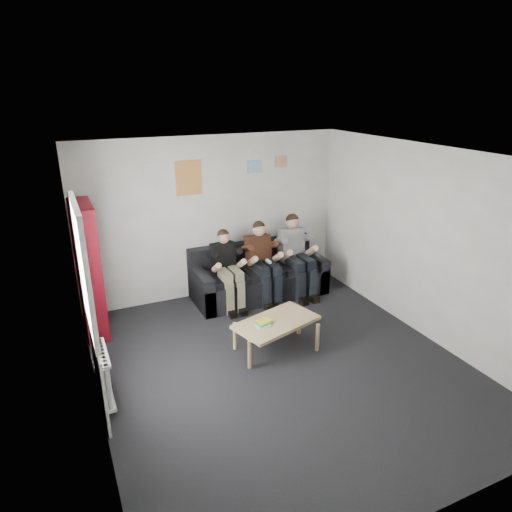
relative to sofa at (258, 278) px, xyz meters
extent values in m
plane|color=black|center=(-0.63, -2.07, -0.32)|extent=(5.00, 5.00, 0.00)
plane|color=silver|center=(-0.63, -2.07, 2.38)|extent=(5.00, 5.00, 0.00)
plane|color=silver|center=(-0.63, 0.43, 1.03)|extent=(4.50, 0.00, 4.50)
plane|color=silver|center=(-0.63, -4.57, 1.03)|extent=(4.50, 0.00, 4.50)
plane|color=silver|center=(-2.88, -2.07, 1.03)|extent=(0.00, 5.00, 5.00)
plane|color=silver|center=(1.62, -2.07, 1.03)|extent=(0.00, 5.00, 5.00)
cube|color=black|center=(0.00, -0.04, -0.10)|extent=(2.27, 0.93, 0.43)
cube|color=black|center=(0.00, 0.32, 0.34)|extent=(2.27, 0.21, 0.44)
cube|color=black|center=(-1.04, -0.04, -0.01)|extent=(0.19, 0.93, 0.62)
cube|color=black|center=(1.04, -0.04, -0.01)|extent=(0.19, 0.93, 0.62)
cube|color=black|center=(0.00, -0.13, 0.17)|extent=(1.90, 0.64, 0.10)
cube|color=maroon|center=(-2.71, -0.12, 0.65)|extent=(0.29, 0.87, 1.94)
cube|color=tan|center=(-0.52, -1.72, 0.11)|extent=(1.12, 0.62, 0.04)
cylinder|color=tan|center=(-1.03, -1.97, -0.11)|extent=(0.06, 0.06, 0.40)
cylinder|color=tan|center=(-0.02, -1.97, -0.11)|extent=(0.06, 0.06, 0.40)
cylinder|color=tan|center=(-1.03, -1.46, -0.11)|extent=(0.06, 0.06, 0.40)
cylinder|color=tan|center=(-0.02, -1.46, -0.11)|extent=(0.06, 0.06, 0.40)
cube|color=silver|center=(-0.75, -1.77, 0.14)|extent=(0.19, 0.14, 0.01)
cube|color=green|center=(-0.73, -1.74, 0.16)|extent=(0.19, 0.14, 0.01)
cube|color=yellow|center=(-0.71, -1.71, 0.17)|extent=(0.19, 0.14, 0.01)
cube|color=black|center=(-0.63, 0.00, 0.47)|extent=(0.37, 0.27, 0.52)
sphere|color=tan|center=(-0.63, -0.04, 0.83)|extent=(0.20, 0.20, 0.20)
sphere|color=black|center=(-0.63, -0.02, 0.86)|extent=(0.19, 0.19, 0.19)
cube|color=gray|center=(-0.63, -0.28, 0.29)|extent=(0.33, 0.43, 0.14)
cube|color=gray|center=(-0.63, -0.48, -0.05)|extent=(0.31, 0.13, 0.54)
cube|color=black|center=(-0.63, -0.54, -0.27)|extent=(0.31, 0.24, 0.09)
cube|color=#542E1C|center=(0.00, 0.01, 0.49)|extent=(0.40, 0.29, 0.56)
sphere|color=tan|center=(0.00, -0.03, 0.88)|extent=(0.22, 0.22, 0.22)
sphere|color=black|center=(0.00, -0.02, 0.91)|extent=(0.21, 0.21, 0.21)
cube|color=black|center=(0.00, -0.29, 0.29)|extent=(0.36, 0.46, 0.15)
cube|color=black|center=(0.00, -0.51, -0.05)|extent=(0.34, 0.14, 0.54)
cube|color=black|center=(0.00, -0.57, -0.27)|extent=(0.34, 0.26, 0.10)
cube|color=silver|center=(0.00, -0.39, 0.44)|extent=(0.04, 0.14, 0.04)
cube|color=white|center=(0.63, 0.01, 0.51)|extent=(0.43, 0.31, 0.60)
sphere|color=tan|center=(0.63, -0.03, 0.92)|extent=(0.23, 0.23, 0.23)
sphere|color=black|center=(0.63, -0.01, 0.96)|extent=(0.22, 0.22, 0.22)
cube|color=black|center=(0.63, -0.31, 0.29)|extent=(0.38, 0.49, 0.16)
cube|color=black|center=(0.63, -0.54, -0.05)|extent=(0.36, 0.15, 0.54)
cube|color=black|center=(0.63, -0.60, -0.26)|extent=(0.36, 0.28, 0.11)
cylinder|color=white|center=(-2.78, -2.15, 0.03)|extent=(0.06, 0.06, 0.60)
cylinder|color=white|center=(-2.78, -2.07, 0.03)|extent=(0.06, 0.06, 0.60)
cylinder|color=white|center=(-2.78, -1.99, 0.03)|extent=(0.06, 0.06, 0.60)
cylinder|color=white|center=(-2.78, -1.91, 0.03)|extent=(0.06, 0.06, 0.60)
cylinder|color=white|center=(-2.78, -1.83, 0.03)|extent=(0.06, 0.06, 0.60)
cylinder|color=white|center=(-2.78, -1.75, 0.03)|extent=(0.06, 0.06, 0.60)
cylinder|color=white|center=(-2.78, -1.67, 0.03)|extent=(0.06, 0.06, 0.60)
cylinder|color=white|center=(-2.78, -1.59, 0.03)|extent=(0.06, 0.06, 0.60)
cube|color=white|center=(-2.78, -1.87, -0.25)|extent=(0.10, 0.64, 0.04)
cube|color=white|center=(-2.78, -1.87, 0.31)|extent=(0.10, 0.64, 0.04)
cube|color=white|center=(-2.86, -1.87, 1.33)|extent=(0.02, 1.00, 1.30)
cube|color=white|center=(-2.85, -1.87, 2.01)|extent=(0.05, 1.12, 0.06)
cube|color=white|center=(-2.85, -1.87, 0.65)|extent=(0.05, 1.12, 0.06)
cube|color=white|center=(-2.85, -1.87, 0.13)|extent=(0.03, 1.30, 0.90)
cube|color=#EABB52|center=(-1.03, 0.42, 1.73)|extent=(0.42, 0.01, 0.55)
cube|color=#4097D9|center=(0.12, 0.42, 1.83)|extent=(0.25, 0.01, 0.20)
cube|color=#C43D8A|center=(0.62, 0.42, 1.88)|extent=(0.22, 0.01, 0.18)
cube|color=white|center=(-1.63, 0.42, 1.93)|extent=(0.20, 0.01, 0.14)
camera|label=1|loc=(-3.04, -6.55, 3.12)|focal=32.00mm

